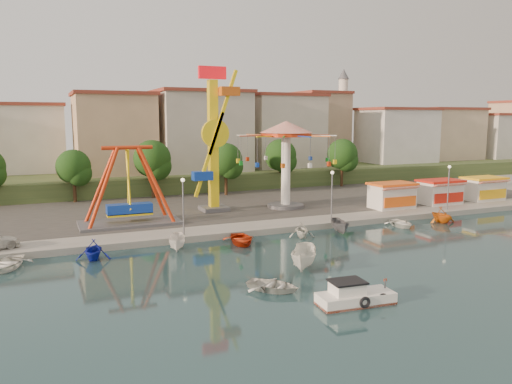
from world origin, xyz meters
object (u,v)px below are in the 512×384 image
kamikaze_tower (215,142)px  skiff (304,258)px  wave_swinger (286,145)px  pirate_ship_ride (129,187)px  rowboat_a (273,285)px  cabin_motorboat (354,297)px

kamikaze_tower → skiff: kamikaze_tower is taller
wave_swinger → skiff: size_ratio=2.50×
pirate_ship_ride → rowboat_a: bearing=-76.1°
pirate_ship_ride → rowboat_a: size_ratio=2.78×
cabin_motorboat → pirate_ship_ride: bearing=113.6°
wave_swinger → rowboat_a: wave_swinger is taller
cabin_motorboat → wave_swinger: bearing=75.7°
wave_swinger → skiff: (-9.27, -21.38, -7.30)m
pirate_ship_ride → rowboat_a: pirate_ship_ride is taller
kamikaze_tower → rowboat_a: kamikaze_tower is taller
kamikaze_tower → cabin_motorboat: (-1.44, -30.00, -8.13)m
wave_swinger → rowboat_a: (-13.43, -24.68, -7.82)m
wave_swinger → cabin_motorboat: wave_swinger is taller
pirate_ship_ride → cabin_motorboat: size_ratio=2.05×
kamikaze_tower → wave_swinger: 8.57m
skiff → wave_swinger: bearing=102.3°
pirate_ship_ride → skiff: (9.70, -19.03, -3.50)m
pirate_ship_ride → wave_swinger: wave_swinger is taller
rowboat_a → skiff: bearing=-1.7°
wave_swinger → cabin_motorboat: size_ratio=2.37×
kamikaze_tower → rowboat_a: 27.57m
cabin_motorboat → skiff: bearing=89.7°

